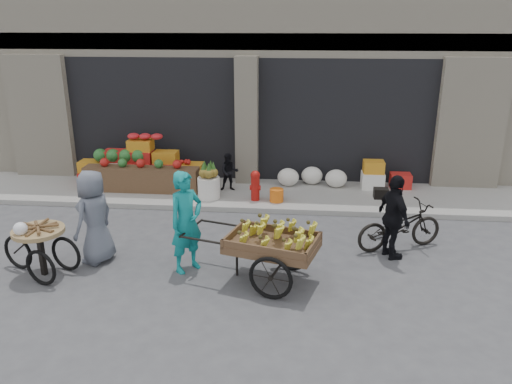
# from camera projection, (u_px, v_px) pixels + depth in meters

# --- Properties ---
(ground) EXTENTS (80.00, 80.00, 0.00)m
(ground) POSITION_uv_depth(u_px,v_px,m) (214.00, 277.00, 8.36)
(ground) COLOR #424244
(ground) RESTS_ON ground
(sidewalk) EXTENTS (18.00, 2.20, 0.12)m
(sidewalk) POSITION_uv_depth(u_px,v_px,m) (243.00, 194.00, 12.20)
(sidewalk) COLOR gray
(sidewalk) RESTS_ON ground
(building) EXTENTS (14.00, 6.45, 7.00)m
(building) POSITION_uv_depth(u_px,v_px,m) (258.00, 46.00, 14.83)
(building) COLOR beige
(building) RESTS_ON ground
(fruit_display) EXTENTS (3.10, 1.12, 1.24)m
(fruit_display) POSITION_uv_depth(u_px,v_px,m) (146.00, 164.00, 12.49)
(fruit_display) COLOR red
(fruit_display) RESTS_ON sidewalk
(pineapple_bin) EXTENTS (0.52, 0.52, 0.50)m
(pineapple_bin) POSITION_uv_depth(u_px,v_px,m) (209.00, 188.00, 11.70)
(pineapple_bin) COLOR silver
(pineapple_bin) RESTS_ON sidewalk
(fire_hydrant) EXTENTS (0.22, 0.22, 0.71)m
(fire_hydrant) POSITION_uv_depth(u_px,v_px,m) (255.00, 184.00, 11.51)
(fire_hydrant) COLOR #A5140F
(fire_hydrant) RESTS_ON sidewalk
(orange_bucket) EXTENTS (0.32, 0.32, 0.30)m
(orange_bucket) POSITION_uv_depth(u_px,v_px,m) (277.00, 195.00, 11.50)
(orange_bucket) COLOR orange
(orange_bucket) RESTS_ON sidewalk
(right_bay_goods) EXTENTS (3.35, 0.60, 0.70)m
(right_bay_goods) POSITION_uv_depth(u_px,v_px,m) (350.00, 176.00, 12.42)
(right_bay_goods) COLOR silver
(right_bay_goods) RESTS_ON sidewalk
(seated_person) EXTENTS (0.51, 0.43, 0.93)m
(seated_person) POSITION_uv_depth(u_px,v_px,m) (229.00, 172.00, 12.16)
(seated_person) COLOR black
(seated_person) RESTS_ON sidewalk
(banana_cart) EXTENTS (2.58, 1.57, 1.01)m
(banana_cart) POSITION_uv_depth(u_px,v_px,m) (269.00, 241.00, 8.00)
(banana_cart) COLOR brown
(banana_cart) RESTS_ON ground
(vendor_woman) EXTENTS (0.74, 0.76, 1.76)m
(vendor_woman) POSITION_uv_depth(u_px,v_px,m) (186.00, 222.00, 8.36)
(vendor_woman) COLOR #118283
(vendor_woman) RESTS_ON ground
(tricycle_cart) EXTENTS (1.46, 1.06, 0.95)m
(tricycle_cart) POSITION_uv_depth(u_px,v_px,m) (40.00, 244.00, 8.29)
(tricycle_cart) COLOR #9E7F51
(tricycle_cart) RESTS_ON ground
(vendor_grey) EXTENTS (0.79, 0.96, 1.68)m
(vendor_grey) POSITION_uv_depth(u_px,v_px,m) (94.00, 217.00, 8.68)
(vendor_grey) COLOR slate
(vendor_grey) RESTS_ON ground
(bicycle) EXTENTS (1.81, 1.19, 0.90)m
(bicycle) POSITION_uv_depth(u_px,v_px,m) (400.00, 226.00, 9.30)
(bicycle) COLOR black
(bicycle) RESTS_ON ground
(cyclist) EXTENTS (0.69, 0.99, 1.55)m
(cyclist) POSITION_uv_depth(u_px,v_px,m) (394.00, 217.00, 8.83)
(cyclist) COLOR black
(cyclist) RESTS_ON ground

